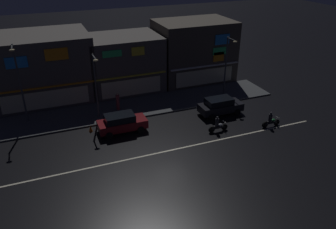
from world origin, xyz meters
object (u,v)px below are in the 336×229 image
streetlamp_west (19,78)px  traffic_cone (91,129)px  streetlamp_mid (96,81)px  streetlamp_east (227,62)px  motorcycle_lead (218,125)px  pedestrian_on_sidewalk (118,102)px  parked_car_near_kerb (122,123)px  motorcycle_following (271,120)px  parked_car_trailing (220,106)px

streetlamp_west → traffic_cone: streetlamp_west is taller
streetlamp_mid → streetlamp_east: streetlamp_east is taller
streetlamp_east → motorcycle_lead: bearing=-124.6°
streetlamp_east → motorcycle_lead: 8.75m
pedestrian_on_sidewalk → parked_car_near_kerb: bearing=112.3°
motorcycle_following → streetlamp_east: bearing=87.1°
pedestrian_on_sidewalk → traffic_cone: pedestrian_on_sidewalk is taller
streetlamp_west → pedestrian_on_sidewalk: bearing=-3.6°
pedestrian_on_sidewalk → parked_car_near_kerb: 4.29m
streetlamp_east → motorcycle_lead: (-4.59, -6.66, -3.34)m
streetlamp_mid → motorcycle_following: bearing=-27.6°
parked_car_near_kerb → motorcycle_following: 13.56m
motorcycle_lead → streetlamp_mid: bearing=145.0°
streetlamp_mid → pedestrian_on_sidewalk: streetlamp_mid is taller
streetlamp_east → parked_car_near_kerb: streetlamp_east is taller
motorcycle_following → traffic_cone: (-15.52, 5.18, -0.36)m
streetlamp_mid → streetlamp_east: bearing=0.8°
streetlamp_west → motorcycle_lead: 18.07m
streetlamp_mid → pedestrian_on_sidewalk: bearing=24.4°
traffic_cone → pedestrian_on_sidewalk: bearing=44.1°
pedestrian_on_sidewalk → motorcycle_lead: bearing=166.0°
streetlamp_mid → motorcycle_following: size_ratio=3.25×
streetlamp_east → motorcycle_lead: size_ratio=3.37×
pedestrian_on_sidewalk → parked_car_trailing: bearing=-173.5°
streetlamp_west → parked_car_near_kerb: (7.83, -4.76, -3.59)m
streetlamp_west → parked_car_near_kerb: bearing=-31.3°
streetlamp_west → parked_car_trailing: (17.72, -4.89, -3.59)m
parked_car_trailing → parked_car_near_kerb: bearing=-0.7°
motorcycle_following → parked_car_trailing: bearing=120.7°
streetlamp_east → parked_car_trailing: (-2.63, -3.59, -3.10)m
streetlamp_west → traffic_cone: size_ratio=13.36×
streetlamp_east → pedestrian_on_sidewalk: streetlamp_east is taller
streetlamp_west → pedestrian_on_sidewalk: 9.24m
streetlamp_west → streetlamp_east: size_ratio=1.15×
motorcycle_following → traffic_cone: bearing=155.9°
streetlamp_west → parked_car_trailing: size_ratio=1.71×
streetlamp_mid → traffic_cone: streetlamp_mid is taller
pedestrian_on_sidewalk → parked_car_near_kerb: (-0.71, -4.23, -0.11)m
streetlamp_mid → parked_car_trailing: bearing=-16.8°
traffic_cone → streetlamp_mid: bearing=61.6°
pedestrian_on_sidewalk → motorcycle_following: pedestrian_on_sidewalk is taller
streetlamp_west → motorcycle_lead: streetlamp_west is taller
parked_car_near_kerb → parked_car_trailing: same height
streetlamp_west → streetlamp_mid: streetlamp_west is taller
streetlamp_mid → pedestrian_on_sidewalk: (2.11, 0.96, -2.86)m
streetlamp_east → motorcycle_following: bearing=-87.3°
pedestrian_on_sidewalk → parked_car_trailing: size_ratio=0.42×
motorcycle_lead → parked_car_trailing: bearing=57.2°
streetlamp_west → motorcycle_following: streetlamp_west is taller
streetlamp_mid → parked_car_trailing: 12.16m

